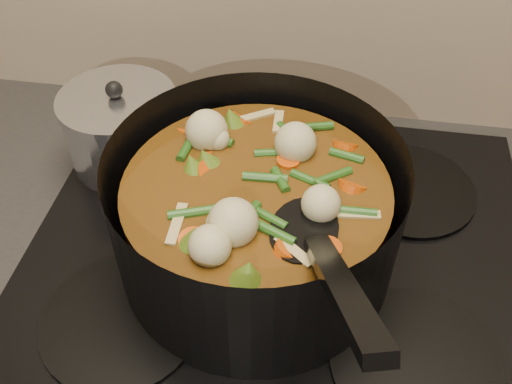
# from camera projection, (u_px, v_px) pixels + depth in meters

# --- Properties ---
(stovetop) EXTENTS (0.62, 0.54, 0.03)m
(stovetop) POSITION_uv_depth(u_px,v_px,m) (279.00, 253.00, 0.71)
(stovetop) COLOR black
(stovetop) RESTS_ON counter
(stockpot) EXTENTS (0.34, 0.43, 0.24)m
(stockpot) POSITION_uv_depth(u_px,v_px,m) (256.00, 216.00, 0.64)
(stockpot) COLOR black
(stockpot) RESTS_ON stovetop
(saucepan) EXTENTS (0.16, 0.16, 0.13)m
(saucepan) POSITION_uv_depth(u_px,v_px,m) (122.00, 128.00, 0.79)
(saucepan) COLOR silver
(saucepan) RESTS_ON stovetop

